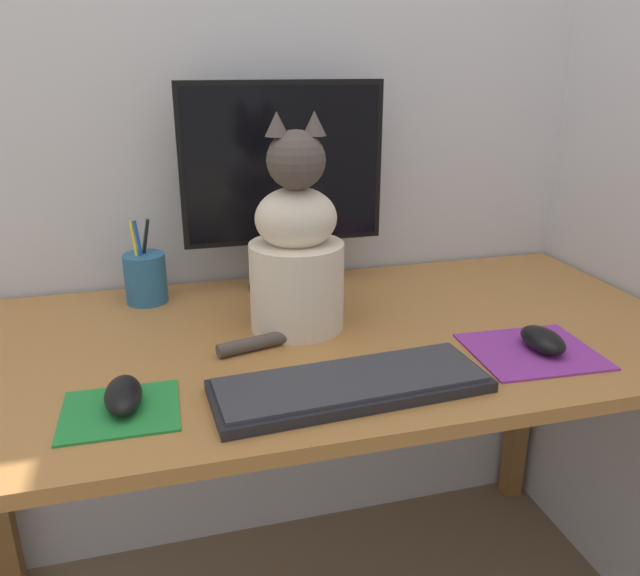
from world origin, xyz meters
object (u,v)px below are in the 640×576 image
at_px(computer_mouse_right, 543,340).
at_px(cat, 296,253).
at_px(computer_mouse_left, 123,395).
at_px(pen_cup, 146,277).
at_px(keyboard, 348,385).
at_px(monitor, 285,178).

bearing_deg(computer_mouse_right, cat, 151.08).
relative_size(computer_mouse_left, computer_mouse_right, 1.07).
height_order(cat, pen_cup, cat).
bearing_deg(cat, pen_cup, 148.01).
xyz_separation_m(computer_mouse_right, cat, (-0.40, 0.22, 0.13)).
distance_m(keyboard, computer_mouse_left, 0.35).
distance_m(monitor, keyboard, 0.55).
height_order(monitor, cat, monitor).
bearing_deg(monitor, pen_cup, -179.73).
bearing_deg(pen_cup, keyboard, -58.25).
xyz_separation_m(monitor, keyboard, (-0.01, -0.49, -0.24)).
distance_m(keyboard, cat, 0.31).
bearing_deg(computer_mouse_left, keyboard, -6.92).
xyz_separation_m(monitor, pen_cup, (-0.31, -0.00, -0.20)).
bearing_deg(computer_mouse_left, monitor, 52.31).
relative_size(keyboard, computer_mouse_right, 4.24).
bearing_deg(monitor, keyboard, -90.79).
distance_m(monitor, pen_cup, 0.37).
height_order(keyboard, computer_mouse_left, computer_mouse_left).
relative_size(keyboard, cat, 1.09).
height_order(computer_mouse_right, pen_cup, pen_cup).
distance_m(keyboard, computer_mouse_right, 0.39).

